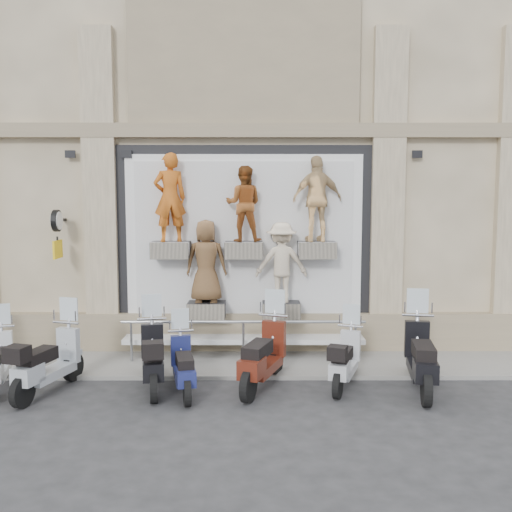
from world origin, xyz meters
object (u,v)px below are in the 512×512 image
Objects in this scene: scooter_d at (153,345)px; clock_sign_bracket at (57,228)px; scooter_e at (183,354)px; scooter_g at (345,349)px; scooter_f at (263,342)px; guard_rail at (243,343)px; scooter_c at (48,349)px; scooter_h at (421,343)px.

clock_sign_bracket is at bearing 129.51° from scooter_d.
clock_sign_bracket reaches higher than scooter_d.
scooter_g is (2.89, 0.33, 0.01)m from scooter_e.
scooter_f reaches higher than scooter_d.
scooter_e is at bearing -121.04° from guard_rail.
scooter_c reaches higher than guard_rail.
scooter_h is (1.32, -0.20, 0.15)m from scooter_g.
scooter_f is at bearing -23.82° from clock_sign_bracket.
scooter_g is at bearing -9.45° from scooter_d.
scooter_c is 0.94× the size of scooter_f.
guard_rail is 2.37× the size of scooter_h.
scooter_e is at bearing -149.32° from scooter_f.
scooter_c is at bearing -169.86° from scooter_h.
guard_rail is 4.57m from clock_sign_bracket.
scooter_h is at bearing -15.98° from clock_sign_bracket.
scooter_c is (-3.39, -1.69, 0.34)m from guard_rail.
scooter_g is at bearing -17.59° from clock_sign_bracket.
scooter_d is at bearing -172.41° from scooter_h.
scooter_d is 3.48m from scooter_g.
scooter_e is at bearing -36.91° from clock_sign_bracket.
scooter_d is 4.80m from scooter_h.
guard_rail is 2.88× the size of scooter_g.
scooter_h is (6.58, 0.13, 0.07)m from scooter_c.
scooter_c is at bearing 167.59° from scooter_e.
scooter_d is at bearing -159.72° from scooter_f.
guard_rail is 2.18m from scooter_d.
guard_rail is at bearing -6.84° from clock_sign_bracket.
guard_rail is at bearing 42.47° from scooter_c.
guard_rail is at bearing 163.70° from scooter_g.
guard_rail is 2.92× the size of scooter_e.
scooter_e is 2.91m from scooter_g.
scooter_d reaches higher than scooter_g.
scooter_h reaches higher than scooter_e.
clock_sign_bracket is 7.63m from scooter_h.
clock_sign_bracket reaches higher than guard_rail.
scooter_c is 1.80m from scooter_d.
scooter_c is 2.37m from scooter_e.
clock_sign_bracket reaches higher than scooter_g.
scooter_d is (1.78, 0.25, 0.01)m from scooter_c.
clock_sign_bracket is at bearing 173.06° from scooter_h.
scooter_c is at bearing -76.59° from clock_sign_bracket.
scooter_d is at bearing 144.17° from scooter_e.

